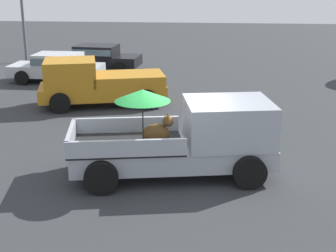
{
  "coord_description": "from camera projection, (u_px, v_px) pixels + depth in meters",
  "views": [
    {
      "loc": [
        0.98,
        -11.5,
        4.92
      ],
      "look_at": [
        -0.17,
        0.62,
        1.1
      ],
      "focal_mm": 52.3,
      "sensor_mm": 36.0,
      "label": 1
    }
  ],
  "objects": [
    {
      "name": "parked_sedan_near",
      "position": [
        57.0,
        66.0,
        22.95
      ],
      "size": [
        4.35,
        2.08,
        1.33
      ],
      "rotation": [
        0.0,
        0.0,
        3.11
      ],
      "color": "black",
      "rests_on": "ground"
    },
    {
      "name": "pickup_truck_red",
      "position": [
        97.0,
        83.0,
        18.79
      ],
      "size": [
        5.1,
        3.1,
        1.8
      ],
      "rotation": [
        0.0,
        0.0,
        3.4
      ],
      "color": "black",
      "rests_on": "ground"
    },
    {
      "name": "ground_plane",
      "position": [
        172.0,
        174.0,
        12.49
      ],
      "size": [
        80.0,
        80.0,
        0.0
      ],
      "primitive_type": "plane",
      "color": "#2D3033"
    },
    {
      "name": "parked_sedan_far",
      "position": [
        98.0,
        56.0,
        25.6
      ],
      "size": [
        4.45,
        2.29,
        1.33
      ],
      "rotation": [
        0.0,
        0.0,
        -0.1
      ],
      "color": "black",
      "rests_on": "ground"
    },
    {
      "name": "motel_sign",
      "position": [
        22.0,
        2.0,
        27.4
      ],
      "size": [
        1.4,
        0.16,
        4.76
      ],
      "color": "#59595B",
      "rests_on": "ground"
    },
    {
      "name": "pickup_truck_main",
      "position": [
        190.0,
        138.0,
        12.22
      ],
      "size": [
        5.31,
        2.99,
        2.31
      ],
      "rotation": [
        0.0,
        0.0,
        0.18
      ],
      "color": "black",
      "rests_on": "ground"
    }
  ]
}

